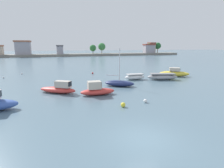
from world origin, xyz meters
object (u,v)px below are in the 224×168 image
(moored_boat_3, at_px, (119,83))
(mooring_buoy_1, at_px, (145,101))
(moored_boat_4, at_px, (135,77))
(moored_boat_6, at_px, (174,73))
(mooring_buoy_4, at_px, (93,73))
(mooring_buoy_0, at_px, (123,105))
(moored_boat_1, at_px, (59,89))
(mooring_buoy_2, at_px, (22,74))
(mooring_buoy_3, at_px, (3,78))
(moored_boat_5, at_px, (162,77))
(moored_boat_2, at_px, (97,90))

(moored_boat_3, height_order, mooring_buoy_1, moored_boat_3)
(moored_boat_4, relative_size, moored_boat_6, 0.64)
(mooring_buoy_4, bearing_deg, mooring_buoy_0, -93.13)
(moored_boat_6, xyz_separation_m, mooring_buoy_0, (-14.68, -12.95, -0.36))
(moored_boat_4, distance_m, mooring_buoy_0, 13.69)
(moored_boat_1, relative_size, mooring_buoy_1, 12.84)
(moored_boat_4, height_order, moored_boat_6, moored_boat_6)
(moored_boat_3, height_order, moored_boat_4, moored_boat_3)
(mooring_buoy_2, bearing_deg, moored_boat_6, -20.78)
(mooring_buoy_1, bearing_deg, mooring_buoy_4, 94.19)
(moored_boat_4, bearing_deg, mooring_buoy_3, 160.73)
(moored_boat_3, xyz_separation_m, moored_boat_4, (4.02, 3.82, 0.04))
(moored_boat_3, height_order, mooring_buoy_3, moored_boat_3)
(moored_boat_6, bearing_deg, moored_boat_5, -117.87)
(moored_boat_2, xyz_separation_m, mooring_buoy_2, (-10.66, 18.37, -0.40))
(mooring_buoy_0, height_order, mooring_buoy_2, mooring_buoy_0)
(moored_boat_1, bearing_deg, moored_boat_5, 45.30)
(moored_boat_3, relative_size, mooring_buoy_1, 14.30)
(moored_boat_6, distance_m, mooring_buoy_1, 17.36)
(moored_boat_4, distance_m, moored_boat_6, 8.20)
(moored_boat_6, bearing_deg, mooring_buoy_4, -175.83)
(mooring_buoy_1, bearing_deg, moored_boat_2, 133.19)
(moored_boat_2, bearing_deg, mooring_buoy_0, -73.14)
(moored_boat_6, relative_size, mooring_buoy_1, 14.91)
(moored_boat_2, bearing_deg, moored_boat_3, 42.55)
(moored_boat_2, relative_size, moored_boat_3, 0.76)
(moored_boat_5, relative_size, mooring_buoy_3, 16.97)
(moored_boat_6, bearing_deg, mooring_buoy_1, -102.97)
(moored_boat_2, xyz_separation_m, mooring_buoy_0, (1.37, -4.72, -0.34))
(moored_boat_5, bearing_deg, moored_boat_1, -151.22)
(moored_boat_3, distance_m, mooring_buoy_1, 7.63)
(mooring_buoy_0, bearing_deg, moored_boat_3, 72.99)
(moored_boat_3, distance_m, mooring_buoy_4, 11.86)
(mooring_buoy_0, relative_size, mooring_buoy_4, 1.25)
(moored_boat_2, xyz_separation_m, moored_boat_6, (16.05, 8.24, 0.02))
(moored_boat_3, xyz_separation_m, mooring_buoy_4, (-1.42, 11.78, -0.24))
(mooring_buoy_0, distance_m, mooring_buoy_4, 20.01)
(mooring_buoy_1, distance_m, mooring_buoy_2, 26.80)
(mooring_buoy_2, bearing_deg, mooring_buoy_4, -13.33)
(moored_boat_4, distance_m, mooring_buoy_3, 22.02)
(mooring_buoy_4, bearing_deg, moored_boat_4, -55.66)
(moored_boat_2, relative_size, mooring_buoy_2, 12.44)
(mooring_buoy_1, relative_size, mooring_buoy_3, 1.18)
(mooring_buoy_1, height_order, mooring_buoy_3, mooring_buoy_1)
(moored_boat_6, relative_size, mooring_buoy_4, 15.59)
(moored_boat_2, distance_m, mooring_buoy_1, 5.69)
(mooring_buoy_3, bearing_deg, moored_boat_1, -54.84)
(moored_boat_5, bearing_deg, mooring_buoy_2, 167.04)
(moored_boat_3, height_order, moored_boat_5, moored_boat_3)
(mooring_buoy_0, bearing_deg, moored_boat_4, 61.50)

